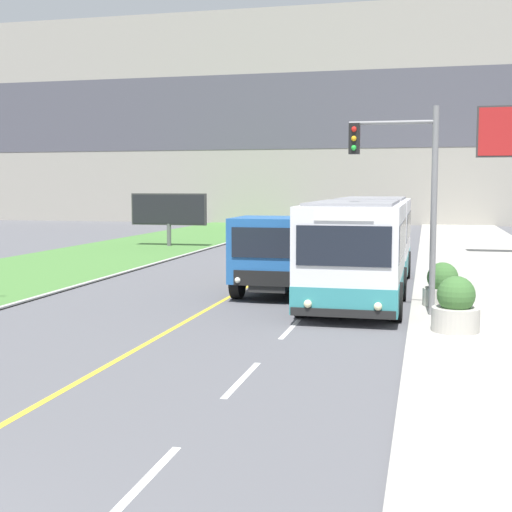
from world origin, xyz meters
name	(u,v)px	position (x,y,z in m)	size (l,w,h in m)	color
apartment_block_background	(364,119)	(0.00, 62.94, 9.56)	(80.00, 8.04, 19.12)	gray
city_bus	(365,245)	(3.96, 18.84, 1.52)	(2.74, 12.39, 3.00)	silver
dump_truck	(281,255)	(1.43, 17.70, 1.24)	(2.53, 6.62, 2.47)	black
car_distant	(346,238)	(1.77, 33.30, 0.69)	(1.80, 4.30, 1.45)	black
traffic_light_mast	(407,183)	(5.37, 14.73, 3.49)	(2.28, 0.32, 5.45)	slate
billboard_small	(169,210)	(-8.29, 33.76, 2.04)	(4.42, 0.24, 2.99)	#59595B
planter_round_near	(456,307)	(6.57, 12.65, 0.64)	(1.09, 1.09, 1.28)	#B7B2A8
planter_round_second	(442,287)	(6.35, 16.23, 0.61)	(1.08, 1.08, 1.22)	#B7B2A8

